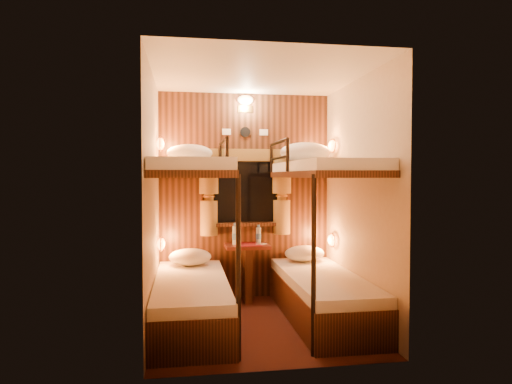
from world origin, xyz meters
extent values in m
plane|color=black|center=(0.00, 0.00, 0.00)|extent=(2.10, 2.10, 0.00)
plane|color=silver|center=(0.00, 0.00, 2.40)|extent=(2.10, 2.10, 0.00)
plane|color=#C6B293|center=(0.00, 1.05, 1.20)|extent=(2.40, 0.00, 2.40)
plane|color=#C6B293|center=(0.00, -1.05, 1.20)|extent=(2.40, 0.00, 2.40)
plane|color=#C6B293|center=(-1.00, 0.00, 1.20)|extent=(0.00, 2.40, 2.40)
plane|color=#C6B293|center=(1.00, 0.00, 1.20)|extent=(0.00, 2.40, 2.40)
cube|color=black|center=(0.00, 1.04, 1.20)|extent=(2.00, 0.03, 2.40)
cube|color=black|center=(-0.65, 0.07, 0.17)|extent=(0.70, 1.90, 0.35)
cube|color=white|center=(-0.65, 0.07, 0.40)|extent=(0.68, 1.88, 0.10)
cube|color=black|center=(-0.65, 0.07, 1.45)|extent=(0.70, 1.90, 0.06)
cube|color=white|center=(-0.65, 0.07, 1.53)|extent=(0.68, 1.88, 0.10)
cylinder|color=black|center=(-0.30, -0.83, 0.72)|extent=(0.04, 0.04, 1.45)
cylinder|color=black|center=(-0.30, 0.95, 1.64)|extent=(0.04, 0.04, 0.32)
cylinder|color=black|center=(-0.30, 0.10, 1.64)|extent=(0.04, 0.04, 0.32)
cylinder|color=black|center=(-0.30, 0.53, 1.80)|extent=(0.04, 0.85, 0.04)
cylinder|color=black|center=(-0.30, 0.53, 1.63)|extent=(0.03, 0.85, 0.03)
cube|color=black|center=(0.65, 0.07, 0.17)|extent=(0.70, 1.90, 0.35)
cube|color=white|center=(0.65, 0.07, 0.40)|extent=(0.68, 1.88, 0.10)
cube|color=black|center=(0.65, 0.07, 1.45)|extent=(0.70, 1.90, 0.06)
cube|color=white|center=(0.65, 0.07, 1.53)|extent=(0.68, 1.88, 0.10)
cylinder|color=black|center=(0.30, -0.83, 0.72)|extent=(0.04, 0.04, 1.45)
cylinder|color=black|center=(0.30, 0.95, 1.64)|extent=(0.04, 0.04, 0.32)
cylinder|color=black|center=(0.30, 0.10, 1.64)|extent=(0.04, 0.04, 0.32)
cylinder|color=black|center=(0.30, 0.53, 1.80)|extent=(0.04, 0.85, 0.04)
cylinder|color=black|center=(0.30, 0.53, 1.63)|extent=(0.03, 0.85, 0.03)
cube|color=black|center=(0.00, 1.02, 1.25)|extent=(0.98, 0.02, 0.78)
cube|color=black|center=(0.00, 1.01, 1.25)|extent=(0.90, 0.01, 0.70)
cube|color=black|center=(0.00, 0.97, 0.87)|extent=(1.00, 0.12, 0.04)
cube|color=brown|center=(0.00, 0.98, 1.68)|extent=(1.10, 0.06, 0.14)
cylinder|color=brown|center=(-0.43, 0.97, 1.43)|extent=(0.22, 0.22, 0.40)
cylinder|color=brown|center=(-0.43, 0.97, 1.20)|extent=(0.11, 0.11, 0.12)
cylinder|color=brown|center=(-0.43, 0.97, 0.95)|extent=(0.20, 0.20, 0.40)
torus|color=#BF8738|center=(-0.43, 0.97, 1.20)|extent=(0.14, 0.14, 0.02)
cylinder|color=brown|center=(0.43, 0.97, 1.43)|extent=(0.22, 0.22, 0.40)
cylinder|color=brown|center=(0.43, 0.97, 1.20)|extent=(0.11, 0.11, 0.12)
cylinder|color=brown|center=(0.43, 0.97, 0.95)|extent=(0.20, 0.20, 0.40)
torus|color=#BF8738|center=(0.43, 0.97, 1.20)|extent=(0.14, 0.14, 0.02)
cylinder|color=black|center=(0.00, 1.02, 1.95)|extent=(0.12, 0.02, 0.12)
cube|color=silver|center=(-0.22, 1.02, 1.95)|extent=(0.10, 0.01, 0.07)
cube|color=silver|center=(0.22, 1.02, 1.95)|extent=(0.10, 0.01, 0.07)
cube|color=#BF8738|center=(0.00, 1.02, 2.22)|extent=(0.18, 0.01, 0.08)
ellipsoid|color=#FFCC8C|center=(0.00, 1.00, 2.32)|extent=(0.18, 0.09, 0.11)
ellipsoid|color=orange|center=(-0.96, 0.70, 0.70)|extent=(0.08, 0.20, 0.13)
torus|color=#BF8738|center=(-0.96, 0.70, 0.70)|extent=(0.02, 0.17, 0.17)
ellipsoid|color=orange|center=(-0.96, 0.70, 1.78)|extent=(0.08, 0.20, 0.13)
torus|color=#BF8738|center=(-0.96, 0.70, 1.78)|extent=(0.02, 0.17, 0.17)
ellipsoid|color=orange|center=(0.96, 0.70, 0.70)|extent=(0.08, 0.20, 0.13)
torus|color=#BF8738|center=(0.96, 0.70, 0.70)|extent=(0.02, 0.17, 0.17)
ellipsoid|color=orange|center=(0.96, 0.70, 1.78)|extent=(0.08, 0.20, 0.13)
torus|color=#BF8738|center=(0.96, 0.70, 1.78)|extent=(0.02, 0.17, 0.17)
cube|color=#561513|center=(0.00, 0.85, 0.63)|extent=(0.50, 0.34, 0.04)
cube|color=black|center=(0.00, 0.85, 0.30)|extent=(0.08, 0.30, 0.61)
cube|color=maroon|center=(0.00, 0.85, 0.65)|extent=(0.30, 0.34, 0.01)
cylinder|color=#99BFE5|center=(-0.14, 0.85, 0.76)|extent=(0.07, 0.07, 0.21)
cylinder|color=#4479CD|center=(-0.14, 0.85, 0.75)|extent=(0.07, 0.07, 0.07)
cylinder|color=#4479CD|center=(-0.14, 0.85, 0.89)|extent=(0.04, 0.04, 0.03)
cylinder|color=#99BFE5|center=(0.14, 0.92, 0.74)|extent=(0.06, 0.06, 0.19)
cylinder|color=#4479CD|center=(0.14, 0.92, 0.73)|extent=(0.06, 0.06, 0.07)
cylinder|color=#4479CD|center=(0.14, 0.92, 0.86)|extent=(0.03, 0.03, 0.03)
cube|color=silver|center=(0.13, 0.83, 0.65)|extent=(0.07, 0.06, 0.01)
cube|color=silver|center=(0.19, 0.85, 0.65)|extent=(0.08, 0.08, 0.00)
ellipsoid|color=silver|center=(-0.65, 0.72, 0.55)|extent=(0.46, 0.33, 0.18)
ellipsoid|color=silver|center=(0.65, 0.75, 0.55)|extent=(0.46, 0.33, 0.18)
ellipsoid|color=silver|center=(-0.65, 0.73, 1.68)|extent=(0.50, 0.36, 0.20)
ellipsoid|color=silver|center=(0.65, 0.74, 1.70)|extent=(0.58, 0.42, 0.23)
camera|label=1|loc=(-0.71, -4.30, 1.43)|focal=32.00mm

